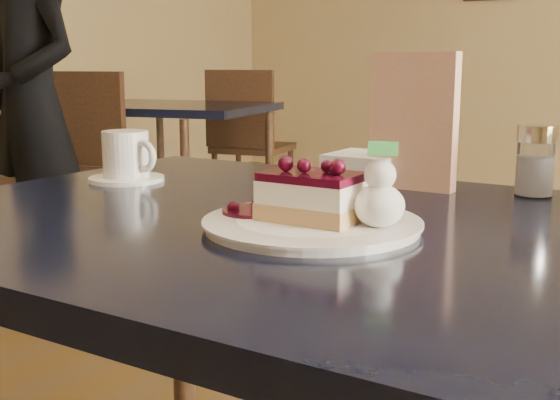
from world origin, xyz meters
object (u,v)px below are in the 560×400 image
Objects in this scene: cheesecake_slice at (312,197)px; coffee_set at (127,159)px; dessert_plate at (312,225)px; main_table at (330,279)px; patron at (32,103)px; bg_table_far_left at (173,229)px.

cheesecake_slice is 0.92× the size of coffee_set.
coffee_set is (-0.49, 0.11, 0.04)m from dessert_plate.
patron is at bearing 149.48° from main_table.
coffee_set is (-0.49, 0.11, -0.00)m from cheesecake_slice.
cheesecake_slice is at bearing -57.66° from bg_table_far_left.
dessert_plate is 0.04m from cheesecake_slice.
dessert_plate is at bearing -12.74° from coffee_set.
coffee_set is at bearing 167.99° from main_table.
main_table is 4.78× the size of dessert_plate.
bg_table_far_left is at bearing 139.18° from dessert_plate.
main_table is at bearing -24.19° from patron.
bg_table_far_left is at bearing 134.11° from coffee_set.
main_table is 0.14m from cheesecake_slice.
coffee_set reaches higher than bg_table_far_left.
patron is (-2.37, 1.17, 0.03)m from dessert_plate.
bg_table_far_left is (-2.34, 2.02, -0.73)m from dessert_plate.
dessert_plate is at bearing -25.18° from patron.
bg_table_far_left is at bearing 134.66° from main_table.
main_table is at bearing -56.97° from bg_table_far_left.
cheesecake_slice is 0.07× the size of bg_table_far_left.
patron reaches higher than dessert_plate.
main_table is 0.50m from coffee_set.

